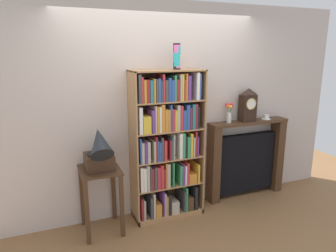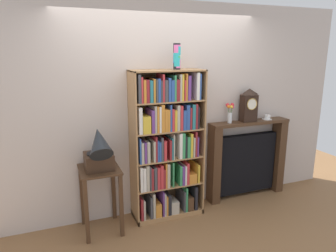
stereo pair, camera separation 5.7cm
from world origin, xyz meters
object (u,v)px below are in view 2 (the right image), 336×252
at_px(bookshelf, 166,146).
at_px(mantel_clock, 249,105).
at_px(gramophone, 99,150).
at_px(teacup_with_saucer, 267,117).
at_px(fireplace_mantel, 247,160).
at_px(side_table_left, 100,187).
at_px(cup_stack, 177,56).
at_px(flower_vase, 230,112).

xyz_separation_m(bookshelf, mantel_clock, (1.24, 0.08, 0.42)).
height_order(gramophone, teacup_with_saucer, gramophone).
bearing_deg(fireplace_mantel, mantel_clock, -149.10).
relative_size(bookshelf, side_table_left, 2.40).
bearing_deg(side_table_left, mantel_clock, 3.76).
distance_m(cup_stack, mantel_clock, 1.29).
bearing_deg(side_table_left, fireplace_mantel, 4.27).
distance_m(bookshelf, flower_vase, 1.01).
xyz_separation_m(cup_stack, side_table_left, (-0.96, -0.04, -1.45)).
relative_size(fireplace_mantel, mantel_clock, 2.65).
bearing_deg(cup_stack, gramophone, -173.46).
bearing_deg(gramophone, fireplace_mantel, 6.07).
bearing_deg(bookshelf, mantel_clock, 3.81).
bearing_deg(mantel_clock, teacup_with_saucer, 0.42).
bearing_deg(teacup_with_saucer, fireplace_mantel, 176.31).
height_order(fireplace_mantel, mantel_clock, mantel_clock).
relative_size(side_table_left, flower_vase, 2.80).
height_order(flower_vase, teacup_with_saucer, flower_vase).
height_order(gramophone, mantel_clock, mantel_clock).
xyz_separation_m(bookshelf, gramophone, (-0.83, -0.12, 0.08)).
bearing_deg(gramophone, mantel_clock, 5.60).
bearing_deg(side_table_left, teacup_with_saucer, 3.31).
bearing_deg(bookshelf, teacup_with_saucer, 3.11).
height_order(side_table_left, fireplace_mantel, fireplace_mantel).
bearing_deg(fireplace_mantel, gramophone, -173.93).
xyz_separation_m(fireplace_mantel, flower_vase, (-0.32, -0.02, 0.72)).
bearing_deg(gramophone, side_table_left, 90.00).
xyz_separation_m(fireplace_mantel, teacup_with_saucer, (0.29, -0.02, 0.60)).
relative_size(cup_stack, side_table_left, 0.39).
height_order(bookshelf, cup_stack, cup_stack).
bearing_deg(cup_stack, teacup_with_saucer, 3.78).
height_order(mantel_clock, flower_vase, mantel_clock).
height_order(cup_stack, mantel_clock, cup_stack).
height_order(cup_stack, flower_vase, cup_stack).
bearing_deg(gramophone, cup_stack, 6.54).
xyz_separation_m(bookshelf, side_table_left, (-0.83, -0.05, -0.37)).
distance_m(side_table_left, mantel_clock, 2.21).
relative_size(bookshelf, mantel_clock, 4.09).
height_order(fireplace_mantel, flower_vase, flower_vase).
relative_size(bookshelf, flower_vase, 6.72).
distance_m(mantel_clock, teacup_with_saucer, 0.38).
bearing_deg(mantel_clock, flower_vase, 178.88).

